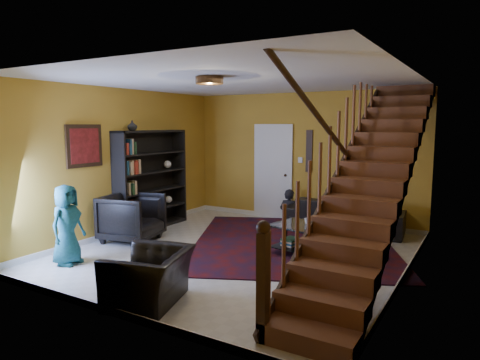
% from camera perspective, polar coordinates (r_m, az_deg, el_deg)
% --- Properties ---
extents(floor, '(5.50, 5.50, 0.00)m').
position_cam_1_polar(floor, '(7.20, -0.23, -9.68)').
color(floor, beige).
rests_on(floor, ground).
extents(room, '(5.50, 5.50, 5.50)m').
position_cam_1_polar(room, '(8.96, -3.22, -5.93)').
color(room, gold).
rests_on(room, ground).
extents(staircase, '(0.95, 5.02, 3.18)m').
position_cam_1_polar(staircase, '(6.12, 17.10, 0.34)').
color(staircase, brown).
rests_on(staircase, floor).
extents(bookshelf, '(0.35, 1.80, 2.00)m').
position_cam_1_polar(bookshelf, '(8.88, -11.67, -0.19)').
color(bookshelf, black).
rests_on(bookshelf, floor).
extents(door, '(0.82, 0.05, 2.05)m').
position_cam_1_polar(door, '(9.68, 4.44, 0.92)').
color(door, silver).
rests_on(door, floor).
extents(framed_picture, '(0.04, 0.74, 0.74)m').
position_cam_1_polar(framed_picture, '(7.90, -20.05, 4.30)').
color(framed_picture, maroon).
rests_on(framed_picture, room).
extents(wall_hanging, '(0.14, 0.03, 0.90)m').
position_cam_1_polar(wall_hanging, '(9.30, 9.21, 3.83)').
color(wall_hanging, black).
rests_on(wall_hanging, room).
extents(ceiling_fixture, '(0.40, 0.40, 0.10)m').
position_cam_1_polar(ceiling_fixture, '(6.24, -4.09, 13.12)').
color(ceiling_fixture, '#3F2814').
rests_on(ceiling_fixture, room).
extents(rug, '(4.75, 4.99, 0.02)m').
position_cam_1_polar(rug, '(7.84, 6.95, -8.23)').
color(rug, '#420B0C').
rests_on(rug, floor).
extents(sofa, '(2.36, 1.10, 0.67)m').
position_cam_1_polar(sofa, '(8.76, 13.67, -4.55)').
color(sofa, black).
rests_on(sofa, floor).
extents(armchair_left, '(1.12, 1.10, 0.87)m').
position_cam_1_polar(armchair_left, '(8.06, -14.20, -4.87)').
color(armchair_left, black).
rests_on(armchair_left, floor).
extents(armchair_right, '(1.09, 1.17, 0.63)m').
position_cam_1_polar(armchair_right, '(5.32, -11.99, -12.54)').
color(armchair_right, black).
rests_on(armchair_right, floor).
extents(person_adult_a, '(0.45, 0.30, 1.21)m').
position_cam_1_polar(person_adult_a, '(9.25, 6.56, -4.89)').
color(person_adult_a, black).
rests_on(person_adult_a, sofa).
extents(person_adult_b, '(0.66, 0.53, 1.29)m').
position_cam_1_polar(person_adult_b, '(8.75, 15.73, -5.56)').
color(person_adult_b, black).
rests_on(person_adult_b, sofa).
extents(person_child, '(0.48, 0.65, 1.23)m').
position_cam_1_polar(person_child, '(7.01, -22.07, -5.54)').
color(person_child, '#1B5F67').
rests_on(person_child, armchair_left).
extents(coffee_table, '(1.44, 1.01, 0.50)m').
position_cam_1_polar(coffee_table, '(6.99, 9.70, -7.82)').
color(coffee_table, black).
rests_on(coffee_table, floor).
extents(cup_a, '(0.13, 0.13, 0.09)m').
position_cam_1_polar(cup_a, '(6.71, 11.14, -6.28)').
color(cup_a, '#999999').
rests_on(cup_a, coffee_table).
extents(cup_b, '(0.11, 0.11, 0.09)m').
position_cam_1_polar(cup_b, '(7.13, 8.96, -5.41)').
color(cup_b, '#999999').
rests_on(cup_b, coffee_table).
extents(bowl, '(0.28, 0.28, 0.05)m').
position_cam_1_polar(bowl, '(6.96, 12.39, -5.96)').
color(bowl, '#999999').
rests_on(bowl, coffee_table).
extents(vase, '(0.18, 0.18, 0.19)m').
position_cam_1_polar(vase, '(8.44, -14.17, 7.05)').
color(vase, '#999999').
rests_on(vase, bookshelf).
extents(popcorn_bucket, '(0.18, 0.18, 0.17)m').
position_cam_1_polar(popcorn_bucket, '(6.46, -16.91, -11.10)').
color(popcorn_bucket, red).
rests_on(popcorn_bucket, rug).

